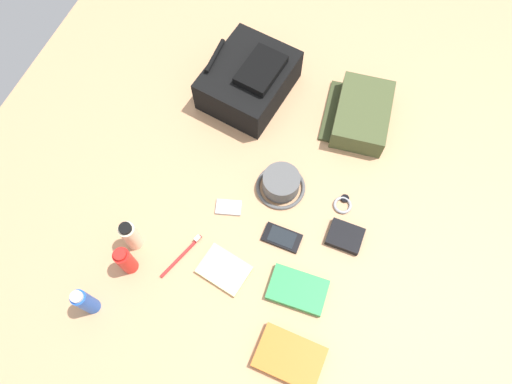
{
  "coord_description": "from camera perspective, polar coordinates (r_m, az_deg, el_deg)",
  "views": [
    {
      "loc": [
        -0.58,
        -0.23,
        1.47
      ],
      "look_at": [
        0.0,
        0.0,
        0.04
      ],
      "focal_mm": 33.23,
      "sensor_mm": 36.0,
      "label": 1
    }
  ],
  "objects": [
    {
      "name": "deodorant_spray",
      "position": [
        1.5,
        -19.85,
        -12.33
      ],
      "size": [
        0.05,
        0.05,
        0.16
      ],
      "color": "blue",
      "rests_on": "ground_plane"
    },
    {
      "name": "bucket_hat",
      "position": [
        1.58,
        3.03,
        1.02
      ],
      "size": [
        0.17,
        0.17,
        0.07
      ],
      "color": "#595959",
      "rests_on": "ground_plane"
    },
    {
      "name": "lotion_bottle",
      "position": [
        1.52,
        -14.83,
        -5.1
      ],
      "size": [
        0.05,
        0.05,
        0.15
      ],
      "color": "beige",
      "rests_on": "ground_plane"
    },
    {
      "name": "notepad",
      "position": [
        1.51,
        -3.69,
        -9.38
      ],
      "size": [
        0.14,
        0.17,
        0.02
      ],
      "primitive_type": "cube",
      "rotation": [
        0.0,
        0.0,
        -0.19
      ],
      "color": "beige",
      "rests_on": "ground_plane"
    },
    {
      "name": "backpack",
      "position": [
        1.75,
        -0.83,
        13.34
      ],
      "size": [
        0.36,
        0.31,
        0.16
      ],
      "color": "black",
      "rests_on": "ground_plane"
    },
    {
      "name": "ground_plane",
      "position": [
        1.61,
        0.0,
        -0.74
      ],
      "size": [
        2.64,
        2.02,
        0.02
      ],
      "primitive_type": "cube",
      "color": "tan",
      "rests_on": "ground"
    },
    {
      "name": "toothbrush",
      "position": [
        1.54,
        -8.72,
        -7.35
      ],
      "size": [
        0.17,
        0.07,
        0.02
      ],
      "color": "red",
      "rests_on": "ground_plane"
    },
    {
      "name": "wristwatch",
      "position": [
        1.61,
        10.41,
        -1.45
      ],
      "size": [
        0.07,
        0.06,
        0.01
      ],
      "color": "#99999E",
      "rests_on": "ground_plane"
    },
    {
      "name": "sunscreen_spray",
      "position": [
        1.51,
        -15.43,
        -7.96
      ],
      "size": [
        0.05,
        0.05,
        0.14
      ],
      "color": "red",
      "rests_on": "ground_plane"
    },
    {
      "name": "wallet",
      "position": [
        1.56,
        10.67,
        -5.28
      ],
      "size": [
        0.09,
        0.11,
        0.02
      ],
      "primitive_type": "cube",
      "rotation": [
        0.0,
        0.0,
        -0.0
      ],
      "color": "black",
      "rests_on": "ground_plane"
    },
    {
      "name": "toiletry_pouch",
      "position": [
        1.74,
        12.53,
        9.14
      ],
      "size": [
        0.29,
        0.26,
        0.09
      ],
      "color": "#47512D",
      "rests_on": "ground_plane"
    },
    {
      "name": "media_player",
      "position": [
        1.58,
        -3.3,
        -1.86
      ],
      "size": [
        0.07,
        0.1,
        0.01
      ],
      "color": "#B7B7BC",
      "rests_on": "ground_plane"
    },
    {
      "name": "travel_guidebook",
      "position": [
        1.49,
        5.03,
        -11.65
      ],
      "size": [
        0.12,
        0.18,
        0.03
      ],
      "color": "#2D934C",
      "rests_on": "ground_plane"
    },
    {
      "name": "cell_phone",
      "position": [
        1.54,
        3.15,
        -5.5
      ],
      "size": [
        0.07,
        0.12,
        0.01
      ],
      "color": "black",
      "rests_on": "ground_plane"
    },
    {
      "name": "paperback_novel",
      "position": [
        1.46,
        4.05,
        -19.23
      ],
      "size": [
        0.14,
        0.2,
        0.03
      ],
      "color": "orange",
      "rests_on": "ground_plane"
    }
  ]
}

